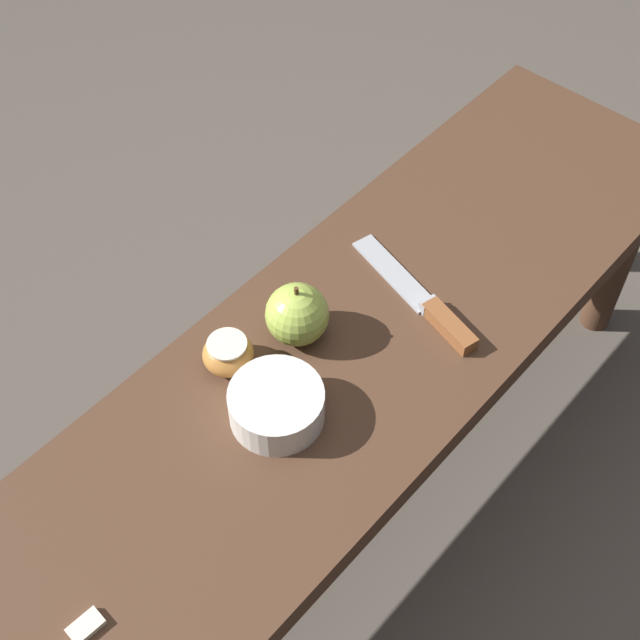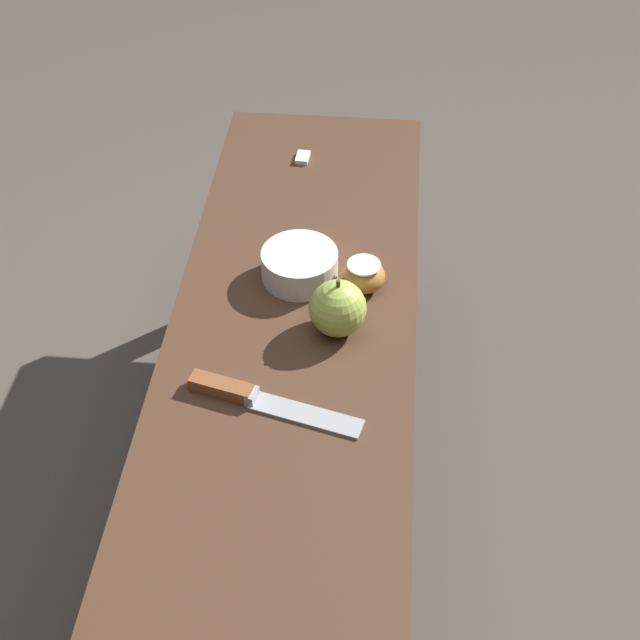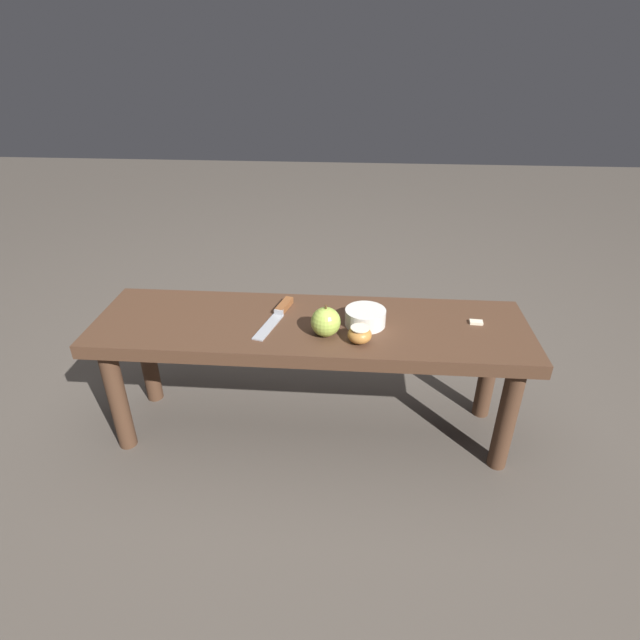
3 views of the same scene
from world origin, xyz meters
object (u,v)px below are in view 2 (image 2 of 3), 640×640
object	(u,v)px
knife	(248,396)
apple_cut	(363,276)
bowl	(300,265)
wooden_bench	(289,379)
apple_whole	(338,308)

from	to	relation	value
knife	apple_cut	world-z (taller)	apple_cut
knife	bowl	xyz separation A→B (m)	(-0.25, 0.04, 0.02)
knife	wooden_bench	bearing A→B (deg)	81.17
knife	apple_whole	bearing A→B (deg)	68.03
knife	apple_cut	xyz separation A→B (m)	(-0.24, 0.14, 0.02)
bowl	apple_whole	bearing A→B (deg)	30.71
apple_whole	bowl	distance (m)	0.13
wooden_bench	knife	world-z (taller)	knife
wooden_bench	apple_whole	distance (m)	0.13
wooden_bench	apple_cut	world-z (taller)	apple_cut
apple_whole	bowl	world-z (taller)	apple_whole
apple_whole	apple_cut	distance (m)	0.10
wooden_bench	knife	distance (m)	0.12
apple_cut	bowl	world-z (taller)	bowl
knife	bowl	distance (m)	0.26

